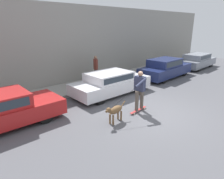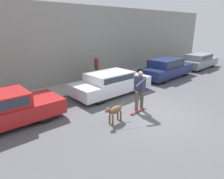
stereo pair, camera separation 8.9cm
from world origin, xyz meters
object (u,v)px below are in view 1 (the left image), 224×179
object	(u,v)px
parked_car_2	(165,68)
parked_car_3	(197,61)
skateboarder	(140,89)
pedestrian_with_bag	(96,68)
dog	(115,111)
fire_hydrant	(175,66)
parked_car_1	(111,83)

from	to	relation	value
parked_car_2	parked_car_3	world-z (taller)	parked_car_2
parked_car_2	skateboarder	distance (m)	6.54
parked_car_3	pedestrian_with_bag	bearing A→B (deg)	166.72
parked_car_2	parked_car_3	bearing A→B (deg)	-1.90
skateboarder	dog	bearing A→B (deg)	-2.53
parked_car_2	pedestrian_with_bag	xyz separation A→B (m)	(-4.80, 1.96, 0.42)
skateboarder	fire_hydrant	distance (m)	9.36
skateboarder	fire_hydrant	world-z (taller)	skateboarder
dog	parked_car_3	bearing A→B (deg)	-176.07
fire_hydrant	skateboarder	bearing A→B (deg)	-158.85
dog	skateboarder	bearing A→B (deg)	173.91
pedestrian_with_bag	parked_car_1	bearing A→B (deg)	-77.22
dog	fire_hydrant	world-z (taller)	dog
dog	fire_hydrant	distance (m)	10.76
parked_car_2	skateboarder	xyz separation A→B (m)	(-6.01, -2.55, 0.37)
parked_car_1	parked_car_3	bearing A→B (deg)	0.98
parked_car_3	dog	world-z (taller)	parked_car_3
parked_car_3	dog	size ratio (longest dim) A/B	3.73
pedestrian_with_bag	parked_car_3	bearing A→B (deg)	16.19
fire_hydrant	parked_car_2	bearing A→B (deg)	-163.21
parked_car_1	parked_car_2	distance (m)	5.31
parked_car_1	parked_car_3	xyz separation A→B (m)	(10.33, -0.00, 0.00)
dog	skateboarder	xyz separation A→B (m)	(1.50, 0.04, 0.53)
parked_car_1	parked_car_2	size ratio (longest dim) A/B	0.98
parked_car_1	parked_car_2	xyz separation A→B (m)	(5.31, -0.00, 0.04)
pedestrian_with_bag	parked_car_2	bearing A→B (deg)	5.28
parked_car_1	parked_car_2	world-z (taller)	parked_car_2
parked_car_1	dog	xyz separation A→B (m)	(-2.19, -2.60, -0.11)
parked_car_3	pedestrian_with_bag	world-z (taller)	pedestrian_with_bag
parked_car_2	fire_hydrant	xyz separation A→B (m)	(2.70, 0.81, -0.32)
skateboarder	fire_hydrant	bearing A→B (deg)	-163.09
parked_car_1	dog	bearing A→B (deg)	-129.11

